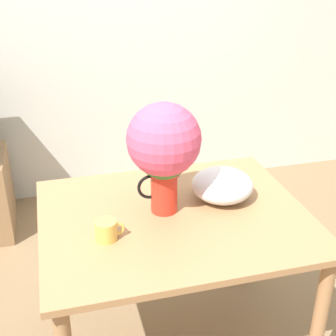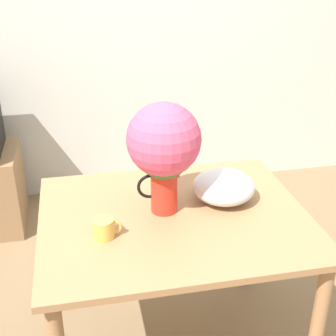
{
  "view_description": "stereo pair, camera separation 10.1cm",
  "coord_description": "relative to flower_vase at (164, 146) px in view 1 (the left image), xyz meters",
  "views": [
    {
      "loc": [
        -0.45,
        -1.71,
        1.87
      ],
      "look_at": [
        0.01,
        0.01,
        1.0
      ],
      "focal_mm": 50.0,
      "sensor_mm": 36.0,
      "label": 1
    },
    {
      "loc": [
        -0.35,
        -1.73,
        1.87
      ],
      "look_at": [
        0.01,
        0.01,
        1.0
      ],
      "focal_mm": 50.0,
      "sensor_mm": 36.0,
      "label": 2
    }
  ],
  "objects": [
    {
      "name": "table",
      "position": [
        0.04,
        -0.05,
        -0.42
      ],
      "size": [
        1.16,
        0.94,
        0.79
      ],
      "color": "#A3754C",
      "rests_on": "ground_plane"
    },
    {
      "name": "coffee_mug",
      "position": [
        -0.28,
        -0.16,
        -0.27
      ],
      "size": [
        0.12,
        0.09,
        0.08
      ],
      "color": "gold",
      "rests_on": "table"
    },
    {
      "name": "wall_back",
      "position": [
        0.01,
        1.77,
        0.2
      ],
      "size": [
        8.0,
        0.05,
        2.6
      ],
      "color": "silver",
      "rests_on": "ground_plane"
    },
    {
      "name": "white_bowl",
      "position": [
        0.28,
        0.03,
        -0.24
      ],
      "size": [
        0.28,
        0.28,
        0.14
      ],
      "color": "silver",
      "rests_on": "table"
    },
    {
      "name": "flower_vase",
      "position": [
        0.0,
        0.0,
        0.0
      ],
      "size": [
        0.31,
        0.31,
        0.5
      ],
      "color": "red",
      "rests_on": "table"
    }
  ]
}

